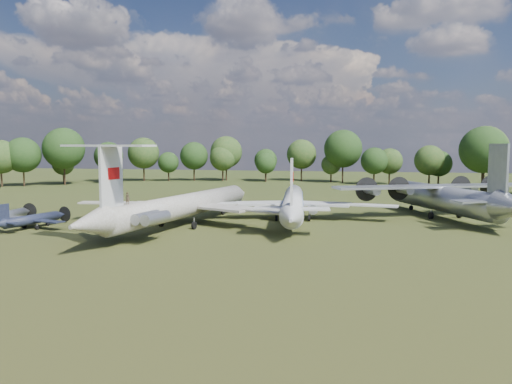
% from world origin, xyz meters
% --- Properties ---
extents(ground, '(300.00, 300.00, 0.00)m').
position_xyz_m(ground, '(0.00, 0.00, 0.00)').
color(ground, '#224316').
rests_on(ground, ground).
extents(il62_airliner, '(46.15, 54.79, 4.73)m').
position_xyz_m(il62_airliner, '(-0.03, -2.58, 2.37)').
color(il62_airliner, '#B9B9B5').
rests_on(il62_airliner, ground).
extents(tu104_jet, '(37.26, 46.94, 4.37)m').
position_xyz_m(tu104_jet, '(15.15, 6.28, 2.18)').
color(tu104_jet, silver).
rests_on(tu104_jet, ground).
extents(an12_transport, '(49.00, 51.25, 5.31)m').
position_xyz_m(an12_transport, '(38.92, 13.67, 2.66)').
color(an12_transport, '#A1A3A9').
rests_on(an12_transport, ground).
extents(small_prop_west, '(13.21, 15.94, 2.04)m').
position_xyz_m(small_prop_west, '(-20.69, -9.08, 1.02)').
color(small_prop_west, black).
rests_on(small_prop_west, ground).
extents(small_prop_northwest, '(11.13, 14.86, 2.13)m').
position_xyz_m(small_prop_northwest, '(-26.56, -7.48, 1.06)').
color(small_prop_northwest, gray).
rests_on(small_prop_northwest, ground).
extents(person_on_il62, '(0.59, 0.41, 1.55)m').
position_xyz_m(person_on_il62, '(-2.72, -15.56, 5.51)').
color(person_on_il62, '#92714A').
rests_on(person_on_il62, il62_airliner).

